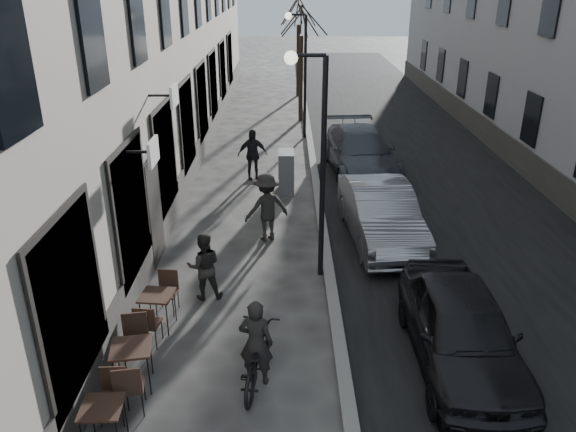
{
  "coord_description": "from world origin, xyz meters",
  "views": [
    {
      "loc": [
        -0.81,
        -5.56,
        6.51
      ],
      "look_at": [
        -0.76,
        5.29,
        1.8
      ],
      "focal_mm": 35.0,
      "sensor_mm": 36.0,
      "label": 1
    }
  ],
  "objects_px": {
    "tree_near": "(301,18)",
    "pedestrian_near": "(204,266)",
    "bistro_set_c": "(158,307)",
    "car_far": "(361,152)",
    "bicycle": "(256,358)",
    "car_mid": "(381,213)",
    "pedestrian_mid": "(267,207)",
    "streetlamp_far": "(301,62)",
    "tree_far": "(298,10)",
    "pedestrian_far": "(252,155)",
    "streetlamp_near": "(316,144)",
    "bistro_set_b": "(133,362)",
    "utility_cabinet": "(286,172)",
    "car_near": "(462,329)",
    "bistro_set_a": "(104,422)"
  },
  "relations": [
    {
      "from": "car_mid",
      "to": "bicycle",
      "type": "bearing_deg",
      "value": -122.27
    },
    {
      "from": "bistro_set_c",
      "to": "bicycle",
      "type": "bearing_deg",
      "value": -32.41
    },
    {
      "from": "tree_near",
      "to": "streetlamp_far",
      "type": "bearing_deg",
      "value": -91.38
    },
    {
      "from": "pedestrian_far",
      "to": "pedestrian_near",
      "type": "bearing_deg",
      "value": -110.99
    },
    {
      "from": "pedestrian_far",
      "to": "car_mid",
      "type": "distance_m",
      "value": 6.01
    },
    {
      "from": "bistro_set_b",
      "to": "pedestrian_near",
      "type": "distance_m",
      "value": 3.01
    },
    {
      "from": "bistro_set_b",
      "to": "car_mid",
      "type": "distance_m",
      "value": 7.68
    },
    {
      "from": "pedestrian_near",
      "to": "car_far",
      "type": "distance_m",
      "value": 9.37
    },
    {
      "from": "pedestrian_mid",
      "to": "pedestrian_near",
      "type": "bearing_deg",
      "value": 44.55
    },
    {
      "from": "bistro_set_b",
      "to": "utility_cabinet",
      "type": "relative_size",
      "value": 1.24
    },
    {
      "from": "car_mid",
      "to": "car_near",
      "type": "bearing_deg",
      "value": -87.46
    },
    {
      "from": "bistro_set_c",
      "to": "car_far",
      "type": "bearing_deg",
      "value": 67.68
    },
    {
      "from": "bistro_set_c",
      "to": "car_mid",
      "type": "xyz_separation_m",
      "value": [
        5.01,
        4.03,
        0.28
      ]
    },
    {
      "from": "pedestrian_near",
      "to": "car_near",
      "type": "relative_size",
      "value": 0.36
    },
    {
      "from": "bistro_set_c",
      "to": "pedestrian_near",
      "type": "distance_m",
      "value": 1.41
    },
    {
      "from": "streetlamp_near",
      "to": "bistro_set_b",
      "type": "height_order",
      "value": "streetlamp_near"
    },
    {
      "from": "streetlamp_near",
      "to": "tree_near",
      "type": "height_order",
      "value": "tree_near"
    },
    {
      "from": "pedestrian_far",
      "to": "bicycle",
      "type": "bearing_deg",
      "value": -102.99
    },
    {
      "from": "car_near",
      "to": "car_far",
      "type": "distance_m",
      "value": 10.58
    },
    {
      "from": "bistro_set_c",
      "to": "car_far",
      "type": "height_order",
      "value": "car_far"
    },
    {
      "from": "streetlamp_near",
      "to": "pedestrian_far",
      "type": "height_order",
      "value": "streetlamp_near"
    },
    {
      "from": "tree_near",
      "to": "car_far",
      "type": "bearing_deg",
      "value": -76.06
    },
    {
      "from": "pedestrian_far",
      "to": "car_mid",
      "type": "xyz_separation_m",
      "value": [
        3.62,
        -4.79,
        -0.12
      ]
    },
    {
      "from": "tree_near",
      "to": "pedestrian_near",
      "type": "bearing_deg",
      "value": -98.72
    },
    {
      "from": "streetlamp_near",
      "to": "pedestrian_near",
      "type": "bearing_deg",
      "value": -157.23
    },
    {
      "from": "tree_near",
      "to": "pedestrian_far",
      "type": "distance_m",
      "value": 9.33
    },
    {
      "from": "bistro_set_c",
      "to": "bicycle",
      "type": "xyz_separation_m",
      "value": [
        2.02,
        -1.62,
        0.03
      ]
    },
    {
      "from": "pedestrian_mid",
      "to": "car_near",
      "type": "distance_m",
      "value": 6.32
    },
    {
      "from": "bistro_set_c",
      "to": "pedestrian_mid",
      "type": "height_order",
      "value": "pedestrian_mid"
    },
    {
      "from": "bistro_set_c",
      "to": "pedestrian_far",
      "type": "relative_size",
      "value": 0.9
    },
    {
      "from": "pedestrian_far",
      "to": "streetlamp_near",
      "type": "bearing_deg",
      "value": -91.59
    },
    {
      "from": "bistro_set_c",
      "to": "pedestrian_near",
      "type": "xyz_separation_m",
      "value": [
        0.78,
        1.14,
        0.3
      ]
    },
    {
      "from": "bistro_set_c",
      "to": "bicycle",
      "type": "distance_m",
      "value": 2.59
    },
    {
      "from": "car_mid",
      "to": "pedestrian_near",
      "type": "bearing_deg",
      "value": -150.05
    },
    {
      "from": "streetlamp_near",
      "to": "tree_near",
      "type": "relative_size",
      "value": 0.89
    },
    {
      "from": "bicycle",
      "to": "car_far",
      "type": "bearing_deg",
      "value": -97.05
    },
    {
      "from": "bicycle",
      "to": "car_mid",
      "type": "bearing_deg",
      "value": -109.13
    },
    {
      "from": "bistro_set_a",
      "to": "pedestrian_far",
      "type": "distance_m",
      "value": 11.98
    },
    {
      "from": "pedestrian_mid",
      "to": "utility_cabinet",
      "type": "bearing_deg",
      "value": -120.31
    },
    {
      "from": "pedestrian_mid",
      "to": "bistro_set_b",
      "type": "bearing_deg",
      "value": 47.96
    },
    {
      "from": "car_far",
      "to": "bistro_set_c",
      "type": "bearing_deg",
      "value": -123.27
    },
    {
      "from": "tree_near",
      "to": "car_far",
      "type": "relative_size",
      "value": 1.08
    },
    {
      "from": "pedestrian_mid",
      "to": "bistro_set_a",
      "type": "bearing_deg",
      "value": 50.67
    },
    {
      "from": "streetlamp_far",
      "to": "tree_far",
      "type": "height_order",
      "value": "tree_far"
    },
    {
      "from": "pedestrian_near",
      "to": "car_mid",
      "type": "bearing_deg",
      "value": -153.93
    },
    {
      "from": "pedestrian_near",
      "to": "car_far",
      "type": "relative_size",
      "value": 0.29
    },
    {
      "from": "pedestrian_far",
      "to": "streetlamp_far",
      "type": "bearing_deg",
      "value": 55.17
    },
    {
      "from": "utility_cabinet",
      "to": "car_mid",
      "type": "distance_m",
      "value": 4.31
    },
    {
      "from": "tree_far",
      "to": "bistro_set_c",
      "type": "xyz_separation_m",
      "value": [
        -3.23,
        -23.14,
        -4.2
      ]
    },
    {
      "from": "car_mid",
      "to": "pedestrian_mid",
      "type": "bearing_deg",
      "value": 175.18
    }
  ]
}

